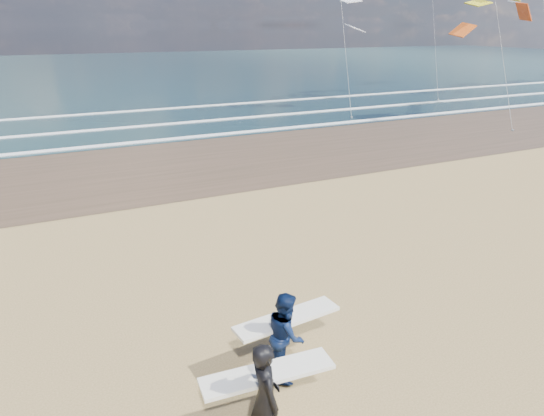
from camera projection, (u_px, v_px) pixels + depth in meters
wet_sand_strip at (432, 131)px, 30.89m from camera, size 220.00×12.00×0.01m
ocean at (190, 68)px, 76.53m from camera, size 220.00×100.00×0.02m
foam_breakers at (344, 108)px, 39.41m from camera, size 220.00×11.70×0.05m
surfer_near at (266, 395)px, 7.51m from camera, size 2.23×1.06×1.95m
surfer_far at (286, 333)px, 9.17m from camera, size 2.24×1.24×1.76m
kite_0 at (500, 36)px, 31.58m from camera, size 6.63×4.83×9.75m
kite_1 at (343, 27)px, 35.78m from camera, size 6.85×4.85×10.56m
kite_5 at (434, 21)px, 43.64m from camera, size 5.02×4.65×12.68m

